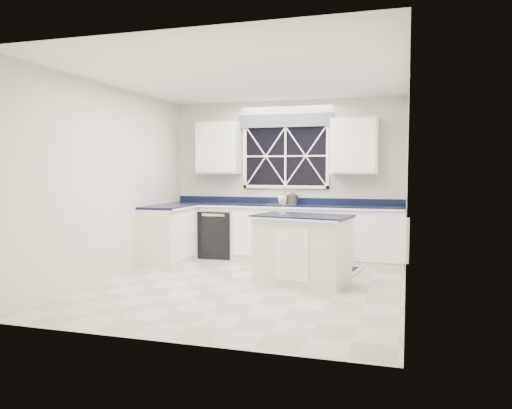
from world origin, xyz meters
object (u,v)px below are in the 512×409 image
(wine_glass, at_px, (282,200))
(faucet, at_px, (284,194))
(dishwasher, at_px, (220,233))
(island, at_px, (302,249))
(soap_bottle, at_px, (293,199))
(kettle, at_px, (292,198))

(wine_glass, bearing_deg, faucet, 102.61)
(dishwasher, height_order, island, island)
(dishwasher, xyz_separation_m, faucet, (1.10, 0.19, 0.69))
(dishwasher, height_order, wine_glass, wine_glass)
(soap_bottle, bearing_deg, dishwasher, -171.84)
(kettle, distance_m, wine_glass, 1.52)
(faucet, bearing_deg, wine_glass, -77.39)
(faucet, xyz_separation_m, soap_bottle, (0.15, -0.02, -0.07))
(wine_glass, bearing_deg, soap_bottle, 97.70)
(soap_bottle, bearing_deg, island, -73.45)
(island, height_order, kettle, kettle)
(kettle, distance_m, soap_bottle, 0.15)
(kettle, bearing_deg, dishwasher, -163.46)
(island, bearing_deg, kettle, 117.42)
(island, distance_m, kettle, 1.80)
(faucet, distance_m, kettle, 0.25)
(faucet, height_order, soap_bottle, faucet)
(dishwasher, distance_m, wine_glass, 2.20)
(wine_glass, relative_size, soap_bottle, 1.54)
(dishwasher, xyz_separation_m, island, (1.78, -1.60, 0.05))
(dishwasher, height_order, kettle, kettle)
(island, height_order, wine_glass, wine_glass)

